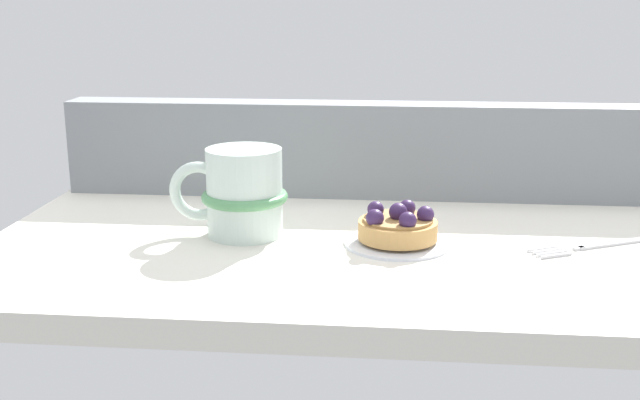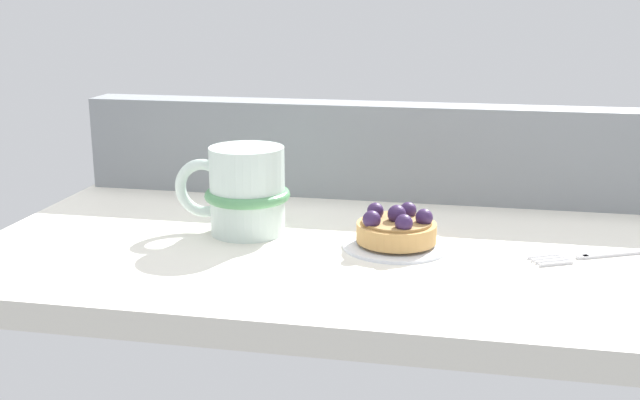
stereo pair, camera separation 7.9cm
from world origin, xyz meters
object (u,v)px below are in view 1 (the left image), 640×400
(dessert_plate, at_px, (397,242))
(raspberry_tart, at_px, (398,226))
(dessert_fork, at_px, (604,244))
(coffee_mug, at_px, (242,193))

(dessert_plate, bearing_deg, raspberry_tart, -61.45)
(raspberry_tart, bearing_deg, dessert_plate, 118.55)
(raspberry_tart, xyz_separation_m, dessert_fork, (0.21, 0.01, -0.02))
(dessert_plate, distance_m, raspberry_tart, 0.02)
(coffee_mug, distance_m, dessert_fork, 0.37)
(dessert_plate, bearing_deg, coffee_mug, 173.70)
(dessert_plate, xyz_separation_m, raspberry_tart, (0.00, -0.00, 0.02))
(raspberry_tart, distance_m, coffee_mug, 0.17)
(raspberry_tart, xyz_separation_m, coffee_mug, (-0.16, 0.02, 0.03))
(raspberry_tart, height_order, dessert_fork, raspberry_tart)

